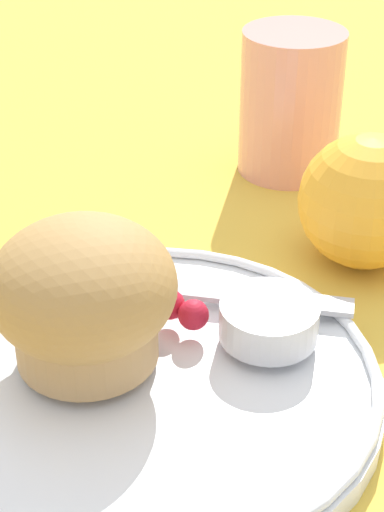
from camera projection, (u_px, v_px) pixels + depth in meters
ground_plane at (137, 389)px, 0.45m from camera, size 3.00×3.00×0.00m
plate at (151, 383)px, 0.44m from camera, size 0.24×0.24×0.02m
muffin at (84, 296)px, 0.43m from camera, size 0.09×0.09×0.08m
cream_ramekin at (269, 319)px, 0.45m from camera, size 0.05×0.05×0.02m
berry_pair at (181, 310)px, 0.46m from camera, size 0.03×0.02×0.02m
butter_knife at (218, 295)px, 0.49m from camera, size 0.15×0.08×0.00m
orange_fruit at (367, 201)px, 0.54m from camera, size 0.09×0.09×0.09m
juice_glass at (291, 103)px, 0.64m from camera, size 0.08×0.08×0.11m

